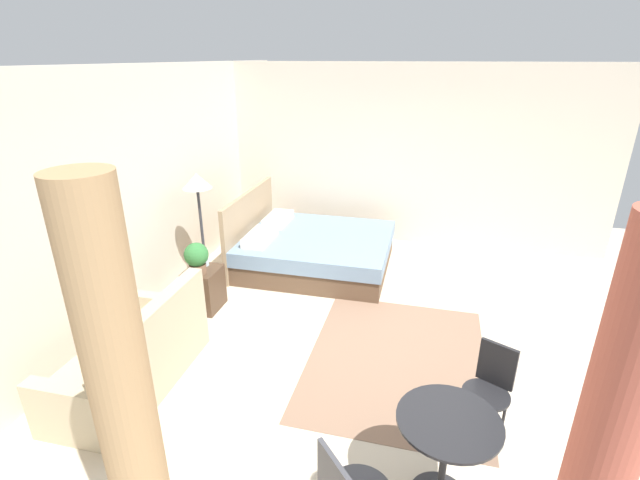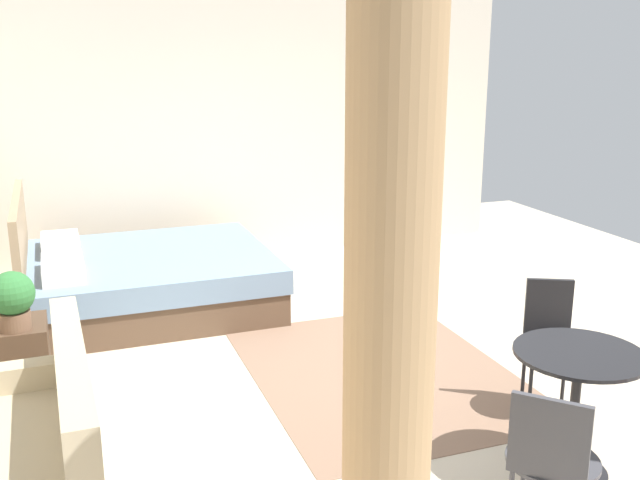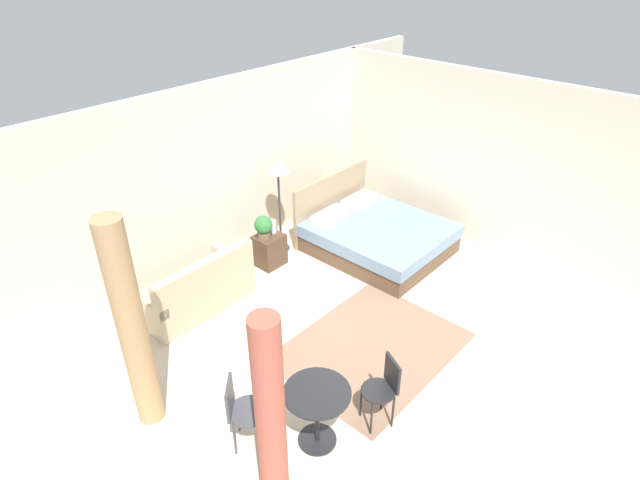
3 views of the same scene
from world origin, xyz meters
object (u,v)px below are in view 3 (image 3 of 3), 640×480
balcony_table (317,407)px  couch (196,291)px  potted_plant (263,227)px  nightstand (270,250)px  bed (375,235)px  vase (273,226)px  cafe_chair_near_window (384,385)px  floor_lamp (278,175)px  cafe_chair_near_couch (241,407)px

balcony_table → couch: bearing=79.1°
couch → potted_plant: bearing=2.0°
potted_plant → couch: bearing=-178.0°
nightstand → potted_plant: potted_plant is taller
bed → balcony_table: bed is taller
potted_plant → vase: 0.25m
potted_plant → cafe_chair_near_window: 3.38m
couch → potted_plant: size_ratio=4.22×
potted_plant → floor_lamp: 0.84m
vase → balcony_table: size_ratio=0.29×
cafe_chair_near_couch → floor_lamp: bearing=39.9°
couch → nightstand: (1.44, 0.05, -0.03)m
bed → floor_lamp: 1.89m
bed → potted_plant: 1.90m
nightstand → cafe_chair_near_couch: 3.38m
cafe_chair_near_couch → couch: bearing=64.5°
couch → floor_lamp: floor_lamp is taller
potted_plant → cafe_chair_near_couch: bearing=-136.8°
couch → vase: (1.56, 0.09, 0.34)m
bed → balcony_table: 3.93m
bed → floor_lamp: bearing=131.7°
nightstand → vase: vase is taller
bed → potted_plant: bed is taller
couch → potted_plant: (1.34, 0.05, 0.44)m
bed → nightstand: size_ratio=4.07×
couch → floor_lamp: 2.18m
bed → balcony_table: bearing=-151.7°
vase → balcony_table: 3.54m
floor_lamp → cafe_chair_near_couch: floor_lamp is taller
couch → cafe_chair_near_window: (0.15, -3.10, 0.23)m
potted_plant → balcony_table: size_ratio=0.53×
floor_lamp → balcony_table: size_ratio=2.21×
nightstand → couch: bearing=-177.9°
bed → cafe_chair_near_couch: size_ratio=2.52×
vase → potted_plant: bearing=-170.1°
bed → nightstand: (-1.48, 0.96, -0.01)m
vase → cafe_chair_near_couch: (-2.62, -2.29, -0.11)m
nightstand → cafe_chair_near_window: cafe_chair_near_window is taller
nightstand → balcony_table: balcony_table is taller
nightstand → cafe_chair_near_couch: (-2.50, -2.26, 0.26)m
nightstand → vase: bearing=15.5°
cafe_chair_near_window → balcony_table: bearing=153.6°
floor_lamp → cafe_chair_near_window: size_ratio=1.87×
potted_plant → vase: (0.22, 0.04, -0.10)m
nightstand → potted_plant: bearing=-177.1°
balcony_table → cafe_chair_near_window: 0.76m
bed → couch: bearing=162.7°
vase → cafe_chair_near_couch: size_ratio=0.25×
potted_plant → balcony_table: bearing=-123.7°
vase → cafe_chair_near_window: size_ratio=0.25×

